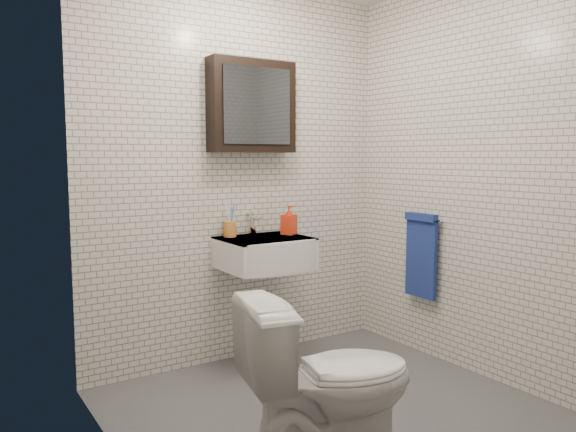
{
  "coord_description": "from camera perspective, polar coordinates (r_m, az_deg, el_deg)",
  "views": [
    {
      "loc": [
        -1.78,
        -2.33,
        1.38
      ],
      "look_at": [
        0.02,
        0.45,
        1.02
      ],
      "focal_mm": 35.0,
      "sensor_mm": 36.0,
      "label": 1
    }
  ],
  "objects": [
    {
      "name": "toothbrush_cup",
      "position": [
        3.69,
        -5.91,
        -1.23
      ],
      "size": [
        0.1,
        0.1,
        0.23
      ],
      "rotation": [
        0.0,
        0.0,
        -0.2
      ],
      "color": "orange",
      "rests_on": "washbasin"
    },
    {
      "name": "towel_rail",
      "position": [
        3.95,
        13.38,
        -3.56
      ],
      "size": [
        0.09,
        0.3,
        0.58
      ],
      "color": "silver",
      "rests_on": "room_shell"
    },
    {
      "name": "faucet",
      "position": [
        3.77,
        -3.63,
        -0.9
      ],
      "size": [
        0.06,
        0.2,
        0.15
      ],
      "color": "silver",
      "rests_on": "washbasin"
    },
    {
      "name": "mirror_cabinet",
      "position": [
        3.75,
        -3.68,
        11.05
      ],
      "size": [
        0.6,
        0.15,
        0.6
      ],
      "color": "black",
      "rests_on": "room_shell"
    },
    {
      "name": "ground",
      "position": [
        3.24,
        4.24,
        -18.97
      ],
      "size": [
        2.2,
        2.0,
        0.01
      ],
      "primitive_type": "cube",
      "color": "#4B4D52",
      "rests_on": "ground"
    },
    {
      "name": "room_shell",
      "position": [
        2.93,
        4.46,
        7.86
      ],
      "size": [
        2.22,
        2.02,
        2.51
      ],
      "color": "silver",
      "rests_on": "ground"
    },
    {
      "name": "toilet",
      "position": [
        2.58,
        4.17,
        -16.32
      ],
      "size": [
        0.84,
        0.59,
        0.78
      ],
      "primitive_type": "imported",
      "rotation": [
        0.0,
        0.0,
        1.35
      ],
      "color": "white",
      "rests_on": "ground"
    },
    {
      "name": "soap_bottle",
      "position": [
        3.77,
        0.1,
        -0.4
      ],
      "size": [
        0.12,
        0.12,
        0.2
      ],
      "primitive_type": "imported",
      "rotation": [
        0.0,
        0.0,
        0.53
      ],
      "color": "orange",
      "rests_on": "washbasin"
    },
    {
      "name": "washbasin",
      "position": [
        3.62,
        -2.08,
        -3.75
      ],
      "size": [
        0.55,
        0.5,
        0.2
      ],
      "color": "white",
      "rests_on": "room_shell"
    }
  ]
}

